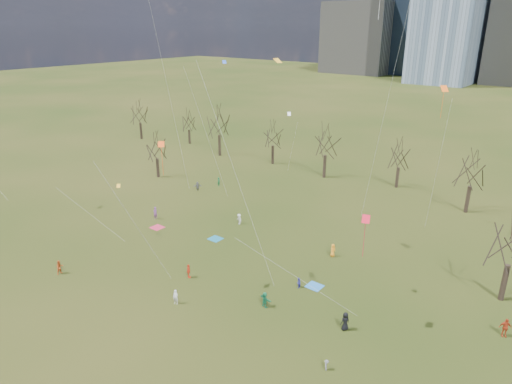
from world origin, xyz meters
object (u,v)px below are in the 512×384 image
Objects in this scene: blanket_navy at (314,286)px; person_1 at (176,297)px; person_2 at (60,267)px; blanket_crimson at (157,227)px; blanket_teal at (215,239)px; person_4 at (189,271)px.

person_1 is at bearing -128.91° from blanket_navy.
person_2 is at bearing 178.28° from person_1.
blanket_navy and blanket_crimson have the same top height.
person_2 reaches higher than blanket_crimson.
blanket_teal is at bearing 173.88° from blanket_navy.
person_2 is (-14.01, -3.97, 0.05)m from person_1.
blanket_crimson is at bearing 22.22° from person_4.
blanket_teal is at bearing 15.68° from blanket_crimson.
blanket_navy is at bearing 33.53° from person_1.
person_2 is at bearing -85.62° from blanket_crimson.
blanket_teal is 18.18m from person_2.
blanket_crimson is 1.00× the size of person_2.
person_1 reaches higher than blanket_teal.
blanket_teal is at bearing -15.39° from person_4.
person_1 is 0.96× the size of person_4.
person_4 reaches higher than person_1.
person_4 is (12.57, -6.19, 0.77)m from blanket_crimson.
blanket_crimson is at bearing 128.11° from person_1.
blanket_teal is 9.55m from person_4.
person_4 reaches higher than blanket_navy.
person_4 is (4.20, -8.54, 0.77)m from blanket_teal.
blanket_crimson is at bearing -164.32° from blanket_teal.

